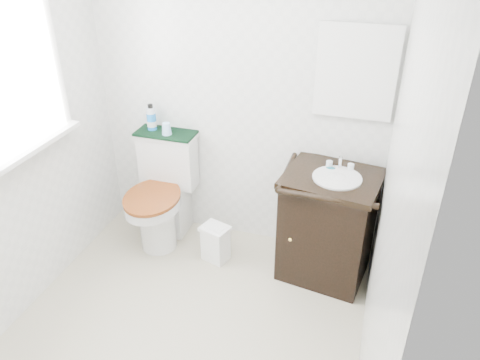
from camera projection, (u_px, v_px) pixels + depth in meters
The scene contains 12 objects.
floor at pixel (181, 337), 2.97m from camera, with size 2.40×2.40×0.00m, color #BDB598.
wall_back at pixel (237, 95), 3.37m from camera, with size 2.40×2.40×0.00m, color silver.
wall_right at pixel (390, 207), 2.09m from camera, with size 2.40×2.40×0.00m, color silver.
window at pixel (10, 72), 2.69m from camera, with size 0.02×0.70×0.90m, color white.
mirror at pixel (356, 72), 3.02m from camera, with size 0.50×0.02×0.60m, color silver.
toilet at pixel (164, 197), 3.73m from camera, with size 0.47×0.66×0.87m.
vanity at pixel (328, 224), 3.31m from camera, with size 0.70×0.62×0.92m.
trash_bin at pixel (216, 243), 3.57m from camera, with size 0.25×0.22×0.30m.
towel at pixel (166, 133), 3.58m from camera, with size 0.46×0.22×0.02m, color black.
mouthwash_bottle at pixel (151, 118), 3.58m from camera, with size 0.07×0.07×0.20m.
cup at pixel (166, 129), 3.52m from camera, with size 0.07×0.07×0.09m, color #9BCDFE.
soap_bar at pixel (331, 168), 3.19m from camera, with size 0.07×0.05×0.02m, color #165D6D.
Camera 1 is at (0.98, -1.88, 2.34)m, focal length 35.00 mm.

